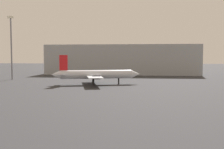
# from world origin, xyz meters

# --- Properties ---
(airplane_distant) EXTENTS (26.22, 19.70, 8.75)m
(airplane_distant) POSITION_xyz_m (-13.64, 64.62, 3.02)
(airplane_distant) COLOR silver
(airplane_distant) RESTS_ON ground_plane
(light_mast_left) EXTENTS (2.40, 0.50, 22.78)m
(light_mast_left) POSITION_xyz_m (-46.77, 77.93, 12.68)
(light_mast_left) COLOR slate
(light_mast_left) RESTS_ON ground_plane
(terminal_building) EXTENTS (70.26, 24.65, 13.73)m
(terminal_building) POSITION_xyz_m (-9.40, 115.61, 6.86)
(terminal_building) COLOR #999EA3
(terminal_building) RESTS_ON ground_plane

